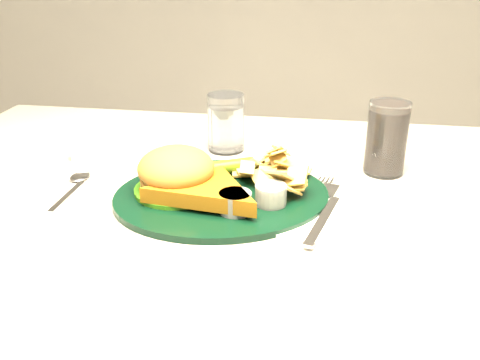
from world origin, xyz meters
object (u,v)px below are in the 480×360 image
object	(u,v)px
dinner_plate	(221,177)
cola_glass	(387,138)
water_glass	(226,123)
fork_napkin	(323,217)

from	to	relation	value
dinner_plate	cola_glass	xyz separation A→B (m)	(0.25, 0.14, 0.02)
dinner_plate	water_glass	distance (m)	0.21
water_glass	cola_glass	distance (m)	0.28
water_glass	fork_napkin	bearing A→B (deg)	-53.91
cola_glass	fork_napkin	xyz separation A→B (m)	(-0.10, -0.19, -0.05)
water_glass	cola_glass	bearing A→B (deg)	-12.52
dinner_plate	fork_napkin	xyz separation A→B (m)	(0.15, -0.04, -0.03)
dinner_plate	cola_glass	world-z (taller)	cola_glass
dinner_plate	cola_glass	bearing A→B (deg)	12.32
dinner_plate	water_glass	bearing A→B (deg)	80.81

